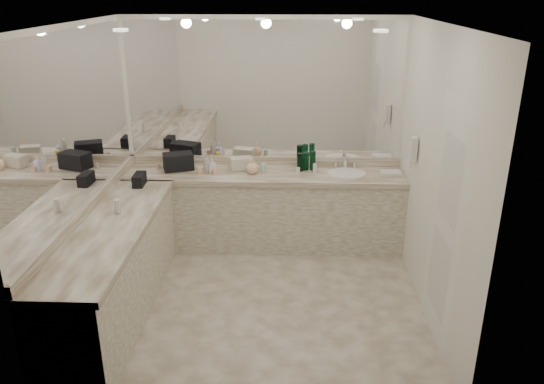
{
  "coord_description": "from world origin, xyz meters",
  "views": [
    {
      "loc": [
        0.31,
        -4.51,
        2.88
      ],
      "look_at": [
        0.13,
        0.4,
        0.97
      ],
      "focal_mm": 35.0,
      "sensor_mm": 36.0,
      "label": 1
    }
  ],
  "objects_px": {
    "soap_bottle_b": "(212,165)",
    "sink": "(347,174)",
    "wall_phone": "(413,149)",
    "cream_cosmetic_case": "(241,164)",
    "soap_bottle_a": "(207,163)",
    "black_toiletry_bag": "(178,162)",
    "hand_towel": "(390,173)",
    "soap_bottle_c": "(252,166)"
  },
  "relations": [
    {
      "from": "black_toiletry_bag",
      "to": "hand_towel",
      "type": "bearing_deg",
      "value": -2.09
    },
    {
      "from": "hand_towel",
      "to": "soap_bottle_b",
      "type": "distance_m",
      "value": 2.02
    },
    {
      "from": "black_toiletry_bag",
      "to": "soap_bottle_c",
      "type": "height_order",
      "value": "black_toiletry_bag"
    },
    {
      "from": "soap_bottle_a",
      "to": "cream_cosmetic_case",
      "type": "bearing_deg",
      "value": 12.98
    },
    {
      "from": "soap_bottle_a",
      "to": "hand_towel",
      "type": "bearing_deg",
      "value": -0.84
    },
    {
      "from": "soap_bottle_a",
      "to": "soap_bottle_b",
      "type": "distance_m",
      "value": 0.07
    },
    {
      "from": "hand_towel",
      "to": "soap_bottle_b",
      "type": "bearing_deg",
      "value": 179.94
    },
    {
      "from": "wall_phone",
      "to": "black_toiletry_bag",
      "type": "height_order",
      "value": "wall_phone"
    },
    {
      "from": "soap_bottle_b",
      "to": "soap_bottle_c",
      "type": "relative_size",
      "value": 0.95
    },
    {
      "from": "soap_bottle_b",
      "to": "sink",
      "type": "bearing_deg",
      "value": 0.76
    },
    {
      "from": "sink",
      "to": "hand_towel",
      "type": "distance_m",
      "value": 0.49
    },
    {
      "from": "sink",
      "to": "soap_bottle_b",
      "type": "xyz_separation_m",
      "value": [
        -1.53,
        -0.02,
        0.09
      ]
    },
    {
      "from": "soap_bottle_a",
      "to": "soap_bottle_c",
      "type": "height_order",
      "value": "soap_bottle_a"
    },
    {
      "from": "wall_phone",
      "to": "soap_bottle_b",
      "type": "relative_size",
      "value": 1.38
    },
    {
      "from": "hand_towel",
      "to": "soap_bottle_a",
      "type": "bearing_deg",
      "value": 179.16
    },
    {
      "from": "wall_phone",
      "to": "hand_towel",
      "type": "bearing_deg",
      "value": 104.08
    },
    {
      "from": "cream_cosmetic_case",
      "to": "soap_bottle_b",
      "type": "relative_size",
      "value": 1.38
    },
    {
      "from": "soap_bottle_b",
      "to": "soap_bottle_c",
      "type": "height_order",
      "value": "soap_bottle_c"
    },
    {
      "from": "cream_cosmetic_case",
      "to": "hand_towel",
      "type": "distance_m",
      "value": 1.7
    },
    {
      "from": "sink",
      "to": "soap_bottle_a",
      "type": "height_order",
      "value": "soap_bottle_a"
    },
    {
      "from": "hand_towel",
      "to": "sink",
      "type": "bearing_deg",
      "value": 177.36
    },
    {
      "from": "black_toiletry_bag",
      "to": "soap_bottle_b",
      "type": "distance_m",
      "value": 0.41
    },
    {
      "from": "wall_phone",
      "to": "soap_bottle_b",
      "type": "bearing_deg",
      "value": 167.35
    },
    {
      "from": "wall_phone",
      "to": "cream_cosmetic_case",
      "type": "bearing_deg",
      "value": 161.79
    },
    {
      "from": "sink",
      "to": "wall_phone",
      "type": "height_order",
      "value": "wall_phone"
    },
    {
      "from": "wall_phone",
      "to": "hand_towel",
      "type": "xyz_separation_m",
      "value": [
        -0.12,
        0.48,
        -0.43
      ]
    },
    {
      "from": "sink",
      "to": "soap_bottle_c",
      "type": "bearing_deg",
      "value": -178.17
    },
    {
      "from": "soap_bottle_b",
      "to": "soap_bottle_c",
      "type": "xyz_separation_m",
      "value": [
        0.46,
        -0.01,
        0.0
      ]
    },
    {
      "from": "hand_towel",
      "to": "soap_bottle_c",
      "type": "xyz_separation_m",
      "value": [
        -1.55,
        -0.01,
        0.07
      ]
    },
    {
      "from": "hand_towel",
      "to": "soap_bottle_c",
      "type": "height_order",
      "value": "soap_bottle_c"
    },
    {
      "from": "wall_phone",
      "to": "cream_cosmetic_case",
      "type": "relative_size",
      "value": 1.0
    },
    {
      "from": "hand_towel",
      "to": "soap_bottle_b",
      "type": "xyz_separation_m",
      "value": [
        -2.02,
        0.0,
        0.07
      ]
    },
    {
      "from": "sink",
      "to": "black_toiletry_bag",
      "type": "bearing_deg",
      "value": 178.05
    },
    {
      "from": "black_toiletry_bag",
      "to": "sink",
      "type": "bearing_deg",
      "value": -1.95
    },
    {
      "from": "cream_cosmetic_case",
      "to": "hand_towel",
      "type": "xyz_separation_m",
      "value": [
        1.7,
        -0.12,
        -0.05
      ]
    },
    {
      "from": "black_toiletry_bag",
      "to": "soap_bottle_a",
      "type": "bearing_deg",
      "value": -9.68
    },
    {
      "from": "hand_towel",
      "to": "soap_bottle_a",
      "type": "relative_size",
      "value": 1.07
    },
    {
      "from": "cream_cosmetic_case",
      "to": "soap_bottle_c",
      "type": "height_order",
      "value": "soap_bottle_c"
    },
    {
      "from": "black_toiletry_bag",
      "to": "soap_bottle_c",
      "type": "xyz_separation_m",
      "value": [
        0.86,
        -0.1,
        -0.0
      ]
    },
    {
      "from": "sink",
      "to": "wall_phone",
      "type": "distance_m",
      "value": 0.91
    },
    {
      "from": "black_toiletry_bag",
      "to": "hand_towel",
      "type": "xyz_separation_m",
      "value": [
        2.42,
        -0.09,
        -0.08
      ]
    },
    {
      "from": "wall_phone",
      "to": "cream_cosmetic_case",
      "type": "xyz_separation_m",
      "value": [
        -1.82,
        0.6,
        -0.38
      ]
    }
  ]
}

